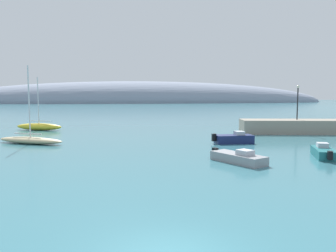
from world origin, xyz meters
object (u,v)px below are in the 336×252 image
Objects in this scene: sailboat_sand_near_shore at (30,140)px; harbor_lamp_post at (298,99)px; motorboat_navy_alongside_breakwater at (234,139)px; motorboat_grey_outer at (238,158)px; sailboat_yellow_mid_mooring at (39,126)px; motorboat_teal_foreground at (324,152)px.

sailboat_sand_near_shore reaches higher than harbor_lamp_post.
motorboat_grey_outer is (-3.44, -10.08, -0.10)m from motorboat_navy_alongside_breakwater.
harbor_lamp_post is at bearing 112.67° from motorboat_grey_outer.
sailboat_sand_near_shore is 22.71m from motorboat_grey_outer.
motorboat_navy_alongside_breakwater is at bearing 134.71° from motorboat_grey_outer.
sailboat_yellow_mid_mooring is 29.61m from motorboat_navy_alongside_breakwater.
motorboat_teal_foreground is 1.00× the size of motorboat_navy_alongside_breakwater.
motorboat_navy_alongside_breakwater is at bearing 19.21° from sailboat_sand_near_shore.
motorboat_teal_foreground is at bearing -113.71° from harbor_lamp_post.
sailboat_yellow_mid_mooring is at bearing 125.68° from sailboat_sand_near_shore.
harbor_lamp_post reaches higher than motorboat_grey_outer.
motorboat_teal_foreground reaches higher than motorboat_grey_outer.
sailboat_sand_near_shore is at bearing 119.15° from sailboat_yellow_mid_mooring.
sailboat_yellow_mid_mooring is 37.32m from harbor_lamp_post.
motorboat_teal_foreground is at bearing -63.08° from motorboat_navy_alongside_breakwater.
motorboat_navy_alongside_breakwater reaches higher than motorboat_teal_foreground.
sailboat_sand_near_shore reaches higher than motorboat_teal_foreground.
sailboat_sand_near_shore is at bearing -172.56° from harbor_lamp_post.
sailboat_sand_near_shore is 22.05m from motorboat_navy_alongside_breakwater.
sailboat_yellow_mid_mooring reaches higher than harbor_lamp_post.
motorboat_grey_outer is 1.06× the size of harbor_lamp_post.
sailboat_sand_near_shore reaches higher than motorboat_grey_outer.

